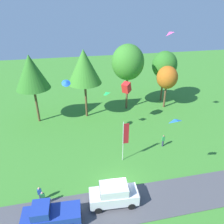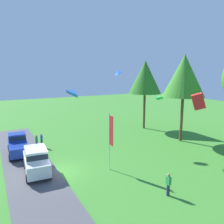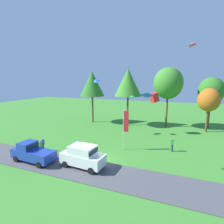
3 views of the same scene
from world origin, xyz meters
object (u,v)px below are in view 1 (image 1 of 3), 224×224
Objects in this scene: car_pickup_far_end at (49,215)px; person_beside_suv at (43,198)px; kite_diamond_near_flag at (175,120)px; tree_lone_near at (165,65)px; kite_box_over_trees at (126,87)px; kite_diamond_high_left at (169,33)px; kite_delta_mid_center at (66,82)px; tree_far_right at (167,78)px; tree_right_of_center at (31,72)px; person_watching_sky at (40,194)px; flag_banner at (125,136)px; tree_center_back at (84,67)px; kite_diamond_high_right at (106,93)px; tree_far_left at (128,62)px; car_suv_by_flagpole at (114,194)px; person_on_lawn at (163,141)px.

car_pickup_far_end reaches higher than person_beside_suv.
kite_diamond_near_flag is at bearing 11.67° from car_pickup_far_end.
tree_lone_near reaches higher than kite_box_over_trees.
kite_diamond_high_left is (4.92, -1.71, 7.62)m from kite_box_over_trees.
person_beside_suv is 1.67× the size of kite_delta_mid_center.
tree_far_right is 19.01m from kite_diamond_near_flag.
person_watching_sky is at bearing -85.09° from tree_right_of_center.
tree_right_of_center is at bearing 132.05° from flag_banner.
car_pickup_far_end is at bearing -105.39° from tree_center_back.
kite_diamond_high_left is at bearing -28.34° from tree_center_back.
flag_banner is (11.03, -12.22, -4.74)m from tree_right_of_center.
tree_center_back is 14.11× the size of kite_diamond_high_right.
tree_far_left is 13.02× the size of kite_diamond_high_left.
person_watching_sky is (-6.91, 1.85, -0.42)m from car_suv_by_flagpole.
person_watching_sky is 1.00× the size of person_on_lawn.
kite_diamond_high_right is 3.92m from kite_box_over_trees.
kite_diamond_high_left reaches higher than car_suv_by_flagpole.
kite_delta_mid_center reaches higher than car_suv_by_flagpole.
car_suv_by_flagpole is 7.17m from person_watching_sky.
car_pickup_far_end is 16.26m from kite_diamond_high_right.
car_suv_by_flagpole is 4.61× the size of kite_delta_mid_center.
kite_diamond_high_right is (-1.03, 6.43, 2.93)m from flag_banner.
kite_diamond_near_flag is at bearing -49.17° from tree_right_of_center.
kite_diamond_high_right reaches higher than person_on_lawn.
kite_diamond_high_left is (3.88, 11.14, 6.13)m from kite_diamond_near_flag.
kite_diamond_near_flag is at bearing -110.96° from person_on_lawn.
tree_far_right is at bearing 26.43° from kite_delta_mid_center.
person_on_lawn is at bearing -114.68° from tree_far_right.
tree_far_right is at bearing 45.46° from car_pickup_far_end.
tree_center_back is at bearing 0.98° from tree_right_of_center.
kite_diamond_high_left reaches higher than tree_lone_near.
person_watching_sky and person_on_lawn have the same top height.
car_pickup_far_end reaches higher than person_on_lawn.
tree_far_left reaches higher than tree_lone_near.
car_pickup_far_end reaches higher than person_watching_sky.
kite_diamond_high_right reaches higher than flag_banner.
tree_far_right is 10.90m from kite_diamond_high_left.
person_watching_sky is 23.90m from tree_far_left.
flag_banner is at bearing -137.61° from kite_diamond_high_left.
kite_delta_mid_center is at bearing -57.97° from tree_right_of_center.
tree_center_back is at bearing 130.12° from person_on_lawn.
kite_delta_mid_center is (-3.43, 10.47, 7.66)m from car_suv_by_flagpole.
tree_right_of_center is at bearing 130.83° from kite_diamond_near_flag.
person_on_lawn is at bearing -63.35° from kite_box_over_trees.
tree_far_left reaches higher than person_beside_suv.
kite_diamond_high_right is (-5.10, -7.45, -2.00)m from tree_far_left.
kite_diamond_high_right is (2.25, -5.92, -2.12)m from tree_center_back.
tree_center_back is 14.49m from tree_far_right.
kite_box_over_trees is (5.66, -3.99, -2.31)m from tree_center_back.
person_beside_suv is (-15.03, -6.50, 0.00)m from person_on_lawn.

